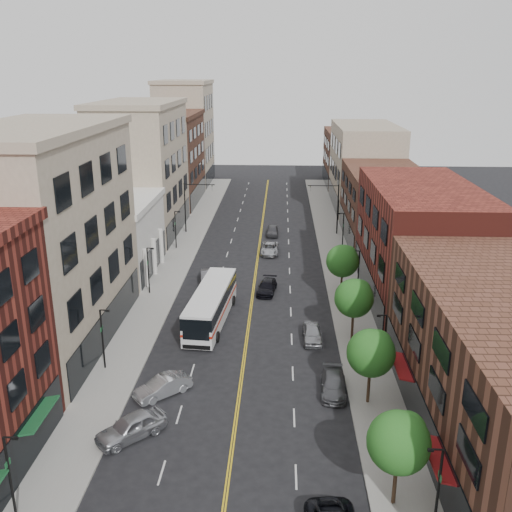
# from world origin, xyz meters

# --- Properties ---
(ground) EXTENTS (220.00, 220.00, 0.00)m
(ground) POSITION_xyz_m (0.00, 0.00, 0.00)
(ground) COLOR black
(ground) RESTS_ON ground
(sidewalk_left) EXTENTS (4.00, 110.00, 0.15)m
(sidewalk_left) POSITION_xyz_m (-10.00, 35.00, 0.07)
(sidewalk_left) COLOR gray
(sidewalk_left) RESTS_ON ground
(sidewalk_right) EXTENTS (4.00, 110.00, 0.15)m
(sidewalk_right) POSITION_xyz_m (10.00, 35.00, 0.07)
(sidewalk_right) COLOR gray
(sidewalk_right) RESTS_ON ground
(bldg_l_tanoffice) EXTENTS (10.00, 22.00, 18.00)m
(bldg_l_tanoffice) POSITION_xyz_m (-17.00, 13.00, 9.00)
(bldg_l_tanoffice) COLOR gray
(bldg_l_tanoffice) RESTS_ON ground
(bldg_l_white) EXTENTS (10.00, 14.00, 8.00)m
(bldg_l_white) POSITION_xyz_m (-17.00, 31.00, 4.00)
(bldg_l_white) COLOR silver
(bldg_l_white) RESTS_ON ground
(bldg_l_far_a) EXTENTS (10.00, 20.00, 18.00)m
(bldg_l_far_a) POSITION_xyz_m (-17.00, 48.00, 9.00)
(bldg_l_far_a) COLOR gray
(bldg_l_far_a) RESTS_ON ground
(bldg_l_far_b) EXTENTS (10.00, 20.00, 15.00)m
(bldg_l_far_b) POSITION_xyz_m (-17.00, 68.00, 7.50)
(bldg_l_far_b) COLOR #543021
(bldg_l_far_b) RESTS_ON ground
(bldg_l_far_c) EXTENTS (10.00, 16.00, 20.00)m
(bldg_l_far_c) POSITION_xyz_m (-17.00, 86.00, 10.00)
(bldg_l_far_c) COLOR gray
(bldg_l_far_c) RESTS_ON ground
(bldg_r_near) EXTENTS (10.00, 26.00, 10.00)m
(bldg_r_near) POSITION_xyz_m (17.00, 0.00, 5.00)
(bldg_r_near) COLOR #543021
(bldg_r_near) RESTS_ON ground
(bldg_r_mid) EXTENTS (10.00, 22.00, 12.00)m
(bldg_r_mid) POSITION_xyz_m (17.00, 24.00, 6.00)
(bldg_r_mid) COLOR #5A1E17
(bldg_r_mid) RESTS_ON ground
(bldg_r_far_a) EXTENTS (10.00, 20.00, 10.00)m
(bldg_r_far_a) POSITION_xyz_m (17.00, 45.00, 5.00)
(bldg_r_far_a) COLOR #543021
(bldg_r_far_a) RESTS_ON ground
(bldg_r_far_b) EXTENTS (10.00, 22.00, 14.00)m
(bldg_r_far_b) POSITION_xyz_m (17.00, 66.00, 7.00)
(bldg_r_far_b) COLOR gray
(bldg_r_far_b) RESTS_ON ground
(bldg_r_far_c) EXTENTS (10.00, 18.00, 11.00)m
(bldg_r_far_c) POSITION_xyz_m (17.00, 86.00, 5.50)
(bldg_r_far_c) COLOR #543021
(bldg_r_far_c) RESTS_ON ground
(tree_r_0) EXTENTS (3.40, 3.40, 5.59)m
(tree_r_0) POSITION_xyz_m (9.39, -5.93, 4.13)
(tree_r_0) COLOR black
(tree_r_0) RESTS_ON sidewalk_right
(tree_r_1) EXTENTS (3.40, 3.40, 5.59)m
(tree_r_1) POSITION_xyz_m (9.39, 4.07, 4.13)
(tree_r_1) COLOR black
(tree_r_1) RESTS_ON sidewalk_right
(tree_r_2) EXTENTS (3.40, 3.40, 5.59)m
(tree_r_2) POSITION_xyz_m (9.39, 14.07, 4.13)
(tree_r_2) COLOR black
(tree_r_2) RESTS_ON sidewalk_right
(tree_r_3) EXTENTS (3.40, 3.40, 5.59)m
(tree_r_3) POSITION_xyz_m (9.39, 24.07, 4.13)
(tree_r_3) COLOR black
(tree_r_3) RESTS_ON sidewalk_right
(lamp_l_0) EXTENTS (0.81, 0.55, 5.05)m
(lamp_l_0) POSITION_xyz_m (-10.95, -8.00, 2.97)
(lamp_l_0) COLOR black
(lamp_l_0) RESTS_ON sidewalk_left
(lamp_l_1) EXTENTS (0.81, 0.55, 5.05)m
(lamp_l_1) POSITION_xyz_m (-10.95, 8.00, 2.97)
(lamp_l_1) COLOR black
(lamp_l_1) RESTS_ON sidewalk_left
(lamp_l_2) EXTENTS (0.81, 0.55, 5.05)m
(lamp_l_2) POSITION_xyz_m (-10.95, 24.00, 2.97)
(lamp_l_2) COLOR black
(lamp_l_2) RESTS_ON sidewalk_left
(lamp_l_3) EXTENTS (0.81, 0.55, 5.05)m
(lamp_l_3) POSITION_xyz_m (-10.95, 40.00, 2.97)
(lamp_l_3) COLOR black
(lamp_l_3) RESTS_ON sidewalk_left
(lamp_r_0) EXTENTS (0.81, 0.55, 5.05)m
(lamp_r_0) POSITION_xyz_m (10.95, -8.00, 2.97)
(lamp_r_0) COLOR black
(lamp_r_0) RESTS_ON sidewalk_right
(lamp_r_1) EXTENTS (0.81, 0.55, 5.05)m
(lamp_r_1) POSITION_xyz_m (10.95, 8.00, 2.97)
(lamp_r_1) COLOR black
(lamp_r_1) RESTS_ON sidewalk_right
(lamp_r_2) EXTENTS (0.81, 0.55, 5.05)m
(lamp_r_2) POSITION_xyz_m (10.95, 24.00, 2.97)
(lamp_r_2) COLOR black
(lamp_r_2) RESTS_ON sidewalk_right
(lamp_r_3) EXTENTS (0.81, 0.55, 5.05)m
(lamp_r_3) POSITION_xyz_m (10.95, 40.00, 2.97)
(lamp_r_3) COLOR black
(lamp_r_3) RESTS_ON sidewalk_right
(signal_mast_left) EXTENTS (4.49, 0.18, 7.20)m
(signal_mast_left) POSITION_xyz_m (-10.27, 48.00, 4.65)
(signal_mast_left) COLOR black
(signal_mast_left) RESTS_ON sidewalk_left
(signal_mast_right) EXTENTS (4.49, 0.18, 7.20)m
(signal_mast_right) POSITION_xyz_m (10.27, 48.00, 4.65)
(signal_mast_right) COLOR black
(signal_mast_right) RESTS_ON sidewalk_right
(city_bus) EXTENTS (3.82, 12.73, 3.23)m
(city_bus) POSITION_xyz_m (-3.58, 17.41, 1.88)
(city_bus) COLOR silver
(city_bus) RESTS_ON ground
(car_angle_a) EXTENTS (4.74, 4.63, 1.61)m
(car_angle_a) POSITION_xyz_m (-6.63, -0.70, 0.80)
(car_angle_a) COLOR #A8AAAF
(car_angle_a) RESTS_ON ground
(car_angle_b) EXTENTS (4.23, 4.04, 1.43)m
(car_angle_b) POSITION_xyz_m (-5.60, 4.43, 0.71)
(car_angle_b) COLOR #B9BCC1
(car_angle_b) RESTS_ON ground
(car_parked_mid) EXTENTS (2.02, 4.53, 1.29)m
(car_parked_mid) POSITION_xyz_m (6.95, 5.37, 0.65)
(car_parked_mid) COLOR #4D4E52
(car_parked_mid) RESTS_ON ground
(car_parked_far) EXTENTS (1.74, 4.17, 1.41)m
(car_parked_far) POSITION_xyz_m (5.80, 13.83, 0.71)
(car_parked_far) COLOR #919398
(car_parked_far) RESTS_ON ground
(car_lane_behind) EXTENTS (2.18, 4.68, 1.48)m
(car_lane_behind) POSITION_xyz_m (-5.23, 28.00, 0.74)
(car_lane_behind) COLOR #55555A
(car_lane_behind) RESTS_ON ground
(car_lane_a) EXTENTS (2.35, 4.60, 1.28)m
(car_lane_a) POSITION_xyz_m (1.50, 24.97, 0.64)
(car_lane_a) COLOR black
(car_lane_a) RESTS_ON ground
(car_lane_b) EXTENTS (2.35, 4.90, 1.35)m
(car_lane_b) POSITION_xyz_m (1.50, 38.64, 0.67)
(car_lane_b) COLOR #A9ACB1
(car_lane_b) RESTS_ON ground
(car_lane_c) EXTENTS (1.71, 4.10, 1.39)m
(car_lane_c) POSITION_xyz_m (1.70, 47.14, 0.69)
(car_lane_c) COLOR #434247
(car_lane_c) RESTS_ON ground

